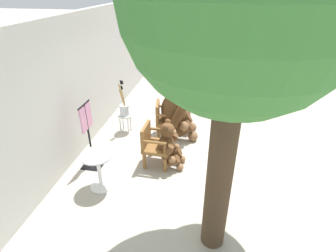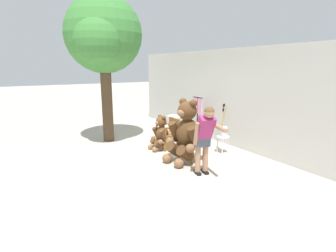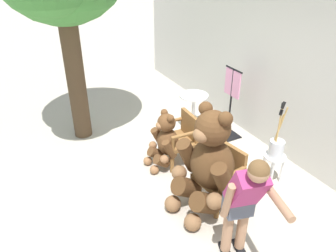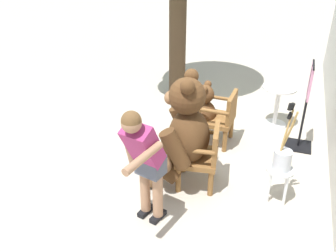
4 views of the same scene
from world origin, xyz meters
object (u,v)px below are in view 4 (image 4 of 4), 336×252
at_px(wooden_chair_right, 202,154).
at_px(clothing_display_stand, 306,105).
at_px(white_stool, 279,176).
at_px(teddy_bear_small, 202,113).
at_px(wooden_chair_left, 220,117).
at_px(teddy_bear_large, 183,132).
at_px(brush_bucket, 283,157).
at_px(round_side_table, 278,102).
at_px(person_visitor, 144,157).

xyz_separation_m(wooden_chair_right, clothing_display_stand, (-1.42, 1.22, 0.26)).
bearing_deg(white_stool, teddy_bear_small, -131.41).
height_order(wooden_chair_left, teddy_bear_small, teddy_bear_small).
xyz_separation_m(wooden_chair_left, teddy_bear_large, (1.15, -0.26, 0.30)).
bearing_deg(wooden_chair_left, brush_bucket, 41.33).
bearing_deg(brush_bucket, white_stool, 4.82).
height_order(wooden_chair_left, teddy_bear_large, teddy_bear_large).
bearing_deg(white_stool, brush_bucket, -175.18).
bearing_deg(wooden_chair_right, clothing_display_stand, 139.34).
xyz_separation_m(white_stool, round_side_table, (-2.02, -0.20, 0.09)).
relative_size(brush_bucket, round_side_table, 1.23).
bearing_deg(brush_bucket, clothing_display_stand, 170.95).
bearing_deg(teddy_bear_small, brush_bucket, 48.66).
bearing_deg(person_visitor, teddy_bear_small, 176.52).
xyz_separation_m(wooden_chair_left, teddy_bear_small, (-0.00, -0.29, 0.02)).
xyz_separation_m(brush_bucket, clothing_display_stand, (-1.42, 0.23, 0.08)).
xyz_separation_m(teddy_bear_large, brush_bucket, (-0.02, 1.26, -0.12)).
distance_m(round_side_table, clothing_display_stand, 0.78).
height_order(wooden_chair_left, brush_bucket, brush_bucket).
distance_m(wooden_chair_right, clothing_display_stand, 1.89).
xyz_separation_m(wooden_chair_left, clothing_display_stand, (-0.29, 1.22, 0.26)).
bearing_deg(clothing_display_stand, brush_bucket, -9.05).
bearing_deg(clothing_display_stand, wooden_chair_left, -76.63).
bearing_deg(teddy_bear_small, wooden_chair_right, 14.53).
relative_size(person_visitor, round_side_table, 2.12).
distance_m(person_visitor, clothing_display_stand, 2.87).
xyz_separation_m(wooden_chair_right, white_stool, (0.00, 0.99, -0.11)).
bearing_deg(teddy_bear_small, clothing_display_stand, 100.70).
relative_size(teddy_bear_large, white_stool, 3.38).
bearing_deg(clothing_display_stand, white_stool, -9.02).
bearing_deg(wooden_chair_left, teddy_bear_small, -90.70).
xyz_separation_m(person_visitor, clothing_display_stand, (-2.35, 1.64, -0.19)).
relative_size(wooden_chair_right, round_side_table, 1.19).
relative_size(wooden_chair_left, teddy_bear_large, 0.55).
bearing_deg(wooden_chair_right, brush_bucket, 90.06).
bearing_deg(person_visitor, teddy_bear_large, 170.22).
distance_m(person_visitor, round_side_table, 3.22).
height_order(teddy_bear_small, white_stool, teddy_bear_small).
bearing_deg(person_visitor, clothing_display_stand, 145.04).
bearing_deg(clothing_display_stand, teddy_bear_small, -79.30).
height_order(wooden_chair_right, teddy_bear_large, teddy_bear_large).
relative_size(teddy_bear_small, brush_bucket, 1.12).
xyz_separation_m(round_side_table, clothing_display_stand, (0.60, 0.42, 0.27)).
bearing_deg(white_stool, teddy_bear_large, -89.13).
xyz_separation_m(white_stool, brush_bucket, (-0.00, -0.00, 0.28)).
height_order(teddy_bear_large, round_side_table, teddy_bear_large).
bearing_deg(teddy_bear_large, brush_bucket, 91.01).
xyz_separation_m(person_visitor, round_side_table, (-2.94, 1.22, -0.46)).
distance_m(wooden_chair_right, teddy_bear_large, 0.40).
distance_m(brush_bucket, clothing_display_stand, 1.44).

